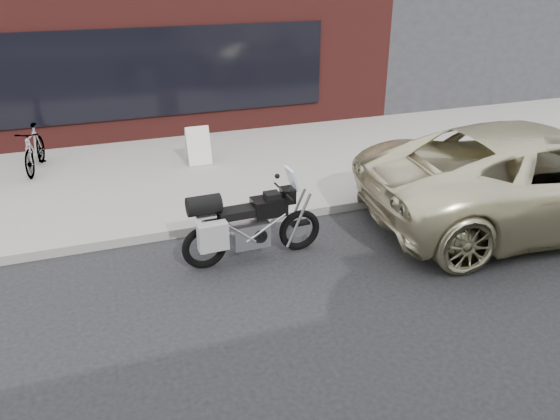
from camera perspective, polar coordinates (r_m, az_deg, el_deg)
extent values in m
plane|color=black|center=(6.21, 11.48, -17.02)|extent=(120.00, 120.00, 0.00)
cube|color=gray|center=(11.87, -5.72, 4.97)|extent=(44.00, 6.00, 0.15)
cube|color=#4F1C19|center=(17.96, -18.48, 17.81)|extent=(14.00, 10.00, 4.50)
cube|color=black|center=(13.06, -17.04, 13.28)|extent=(10.00, 0.08, 2.00)
torus|color=black|center=(7.89, -7.89, -3.90)|extent=(0.66, 0.13, 0.66)
torus|color=black|center=(8.31, 2.05, -2.12)|extent=(0.66, 0.13, 0.66)
cube|color=#B7B7BC|center=(8.01, -3.13, -2.50)|extent=(0.55, 0.31, 0.38)
cube|color=black|center=(7.93, -1.17, 0.40)|extent=(0.50, 0.33, 0.26)
cube|color=black|center=(7.79, -4.57, -0.29)|extent=(0.55, 0.29, 0.12)
cube|color=black|center=(7.75, -6.99, -1.22)|extent=(0.30, 0.23, 0.14)
cube|color=black|center=(7.97, 0.81, 1.56)|extent=(0.19, 0.24, 0.22)
cube|color=silver|center=(7.91, 1.29, 3.28)|extent=(0.15, 0.30, 0.33)
cylinder|color=black|center=(7.92, 0.35, 1.95)|extent=(0.05, 0.69, 0.03)
cube|color=#B7B7BC|center=(7.66, -7.90, -0.43)|extent=(0.29, 0.31, 0.03)
cube|color=gray|center=(7.55, -7.02, -2.78)|extent=(0.42, 0.19, 0.40)
cylinder|color=black|center=(7.61, -7.96, 0.51)|extent=(0.48, 0.29, 0.28)
cylinder|color=#B7B7BC|center=(8.08, -6.14, -2.91)|extent=(0.55, 0.10, 0.19)
imported|color=beige|center=(9.98, 25.54, 3.23)|extent=(6.18, 3.34, 1.65)
imported|color=gray|center=(12.05, -24.32, 5.83)|extent=(0.68, 1.57, 0.91)
cube|color=silver|center=(11.50, -8.48, 6.62)|extent=(0.49, 0.25, 0.78)
cube|color=silver|center=(11.69, -8.71, 6.91)|extent=(0.49, 0.25, 0.78)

